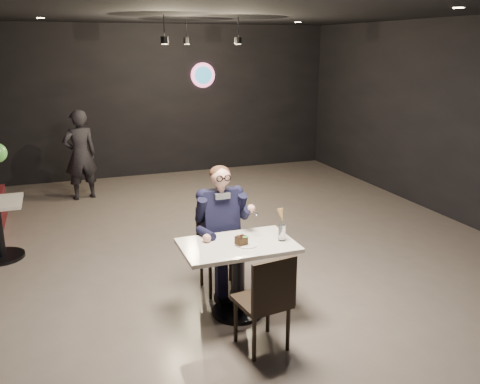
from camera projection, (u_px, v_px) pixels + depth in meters
name	position (u px, v px, depth m)	size (l,w,h in m)	color
floor	(242.00, 251.00, 6.66)	(9.00, 9.00, 0.00)	#6E625B
wall_sign	(203.00, 75.00, 10.40)	(0.50, 0.06, 0.50)	pink
pendant_lights	(196.00, 25.00, 7.66)	(1.40, 1.20, 0.36)	black
main_table	(238.00, 279.00, 5.02)	(1.10, 0.70, 0.75)	silver
chair_far	(220.00, 250.00, 5.49)	(0.42, 0.46, 0.92)	black
chair_near	(262.00, 299.00, 4.44)	(0.42, 0.46, 0.92)	black
seated_man	(220.00, 228.00, 5.42)	(0.60, 0.80, 1.44)	black
dessert_plate	(247.00, 245.00, 4.87)	(0.20, 0.20, 0.01)	white
cake_slice	(241.00, 241.00, 4.85)	(0.10, 0.08, 0.07)	black
mint_leaf	(246.00, 237.00, 4.83)	(0.06, 0.04, 0.01)	#2A832E
sundae_glass	(282.00, 233.00, 4.97)	(0.07, 0.07, 0.16)	silver
wafer_cone	(281.00, 215.00, 4.96)	(0.07, 0.07, 0.13)	tan
passerby	(80.00, 155.00, 8.73)	(0.57, 0.37, 1.55)	black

